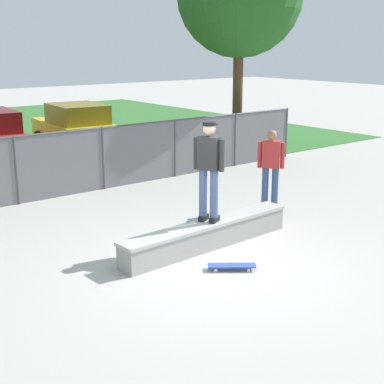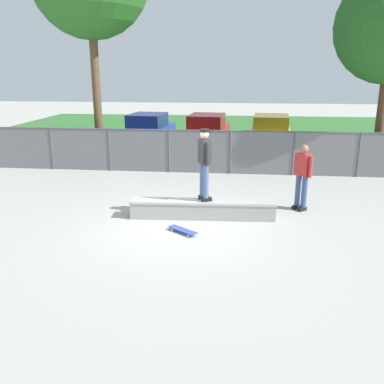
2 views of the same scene
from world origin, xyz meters
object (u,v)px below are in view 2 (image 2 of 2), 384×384
(car_yellow, at_px, (271,132))
(skateboarder, at_px, (204,161))
(bystander, at_px, (302,174))
(car_red, at_px, (207,131))
(skateboard, at_px, (183,230))
(car_blue, at_px, (148,130))
(concrete_ledge, at_px, (202,209))

(car_yellow, bearing_deg, skateboarder, -103.55)
(car_yellow, xyz_separation_m, bystander, (0.19, -9.06, 0.17))
(car_red, bearing_deg, skateboard, -88.72)
(car_blue, height_order, bystander, bystander)
(skateboarder, height_order, skateboard, skateboarder)
(car_red, xyz_separation_m, bystander, (3.26, -9.07, 0.17))
(skateboard, bearing_deg, car_red, 91.28)
(skateboarder, height_order, bystander, skateboarder)
(car_red, distance_m, car_yellow, 3.07)
(skateboarder, xyz_separation_m, skateboard, (-0.41, -1.11, -1.44))
(car_yellow, distance_m, bystander, 9.06)
(car_red, height_order, bystander, bystander)
(skateboard, height_order, car_yellow, car_yellow)
(car_red, height_order, car_yellow, same)
(skateboard, xyz_separation_m, car_red, (-0.25, 11.13, 0.77))
(concrete_ledge, height_order, car_red, car_red)
(bystander, bearing_deg, concrete_ledge, -159.59)
(car_blue, xyz_separation_m, car_yellow, (5.99, -0.05, 0.00))
(concrete_ledge, distance_m, car_red, 10.09)
(bystander, bearing_deg, car_red, 109.76)
(skateboarder, relative_size, car_red, 0.42)
(skateboarder, xyz_separation_m, car_blue, (-3.58, 10.05, -0.67))
(concrete_ledge, xyz_separation_m, car_blue, (-3.54, 10.08, 0.60))
(concrete_ledge, relative_size, bystander, 2.08)
(skateboarder, bearing_deg, car_blue, 109.59)
(skateboarder, distance_m, car_red, 10.06)
(car_red, distance_m, bystander, 9.64)
(concrete_ledge, bearing_deg, skateboard, -109.29)
(bystander, bearing_deg, skateboard, -145.62)
(concrete_ledge, height_order, bystander, bystander)
(car_blue, bearing_deg, skateboard, -74.18)
(concrete_ledge, relative_size, car_red, 0.88)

